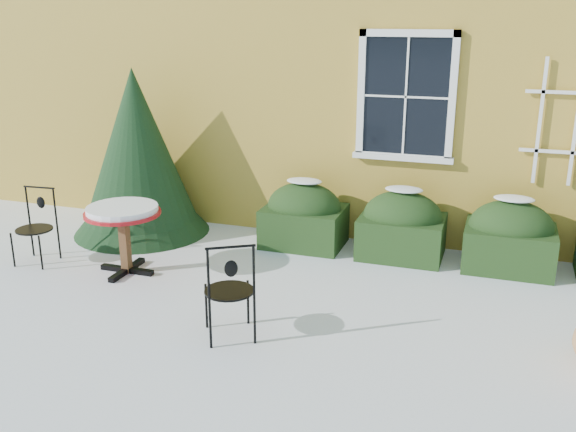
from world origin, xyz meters
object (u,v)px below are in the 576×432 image
(evergreen_shrub, at_px, (138,168))
(patio_chair_far, at_px, (36,226))
(bistro_table, at_px, (123,218))
(patio_chair_near, at_px, (230,290))

(evergreen_shrub, xyz_separation_m, patio_chair_far, (-0.61, -1.44, -0.46))
(bistro_table, bearing_deg, evergreen_shrub, 113.97)
(evergreen_shrub, xyz_separation_m, bistro_table, (0.62, -1.40, -0.23))
(bistro_table, height_order, patio_chair_near, patio_chair_near)
(patio_chair_near, bearing_deg, patio_chair_far, -49.65)
(evergreen_shrub, distance_m, bistro_table, 1.55)
(bistro_table, height_order, patio_chair_far, patio_chair_far)
(bistro_table, relative_size, patio_chair_far, 0.96)
(patio_chair_near, height_order, patio_chair_far, patio_chair_near)
(evergreen_shrub, height_order, patio_chair_near, evergreen_shrub)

